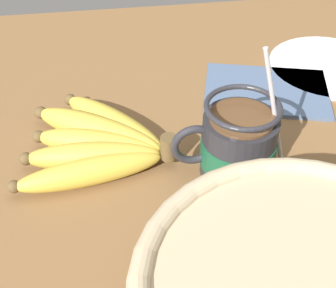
{
  "coord_description": "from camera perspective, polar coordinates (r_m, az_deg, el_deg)",
  "views": [
    {
      "loc": [
        7.52,
        38.9,
        41.5
      ],
      "look_at": [
        1.59,
        -0.48,
        7.46
      ],
      "focal_mm": 50.0,
      "sensor_mm": 36.0,
      "label": 1
    }
  ],
  "objects": [
    {
      "name": "small_plate",
      "position": [
        0.78,
        18.98,
        8.98
      ],
      "size": [
        18.26,
        18.26,
        0.6
      ],
      "color": "white",
      "rests_on": "table"
    },
    {
      "name": "coffee_mug",
      "position": [
        0.53,
        8.44,
        -0.07
      ],
      "size": [
        13.33,
        8.56,
        16.16
      ],
      "color": "#28282D",
      "rests_on": "table"
    },
    {
      "name": "table",
      "position": [
        0.56,
        1.68,
        -4.67
      ],
      "size": [
        92.23,
        92.23,
        3.3
      ],
      "color": "brown",
      "rests_on": "ground"
    },
    {
      "name": "banana_bunch",
      "position": [
        0.57,
        -8.45,
        0.14
      ],
      "size": [
        19.23,
        18.33,
        4.15
      ],
      "color": "brown",
      "rests_on": "table"
    },
    {
      "name": "napkin",
      "position": [
        0.69,
        11.87,
        6.43
      ],
      "size": [
        20.11,
        16.47,
        0.6
      ],
      "color": "slate",
      "rests_on": "table"
    }
  ]
}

